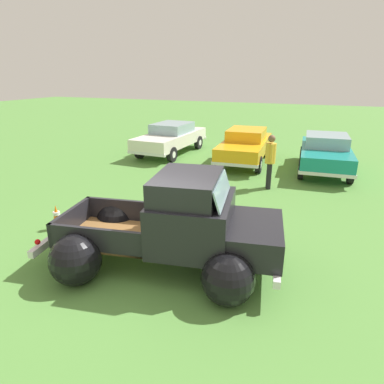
{
  "coord_description": "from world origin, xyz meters",
  "views": [
    {
      "loc": [
        2.82,
        -5.33,
        3.66
      ],
      "look_at": [
        0.0,
        1.66,
        1.0
      ],
      "focal_mm": 31.41,
      "sensor_mm": 36.0,
      "label": 1
    }
  ],
  "objects_px": {
    "show_car_2": "(325,152)",
    "lane_cone_1": "(160,202)",
    "show_car_1": "(245,145)",
    "lane_cone_0": "(57,217)",
    "show_car_0": "(171,137)",
    "vintage_pickup_truck": "(180,231)",
    "spectator_0": "(270,158)"
  },
  "relations": [
    {
      "from": "vintage_pickup_truck",
      "to": "show_car_0",
      "type": "xyz_separation_m",
      "value": [
        -4.5,
        9.11,
        0.03
      ]
    },
    {
      "from": "lane_cone_1",
      "to": "spectator_0",
      "type": "bearing_deg",
      "value": 53.38
    },
    {
      "from": "vintage_pickup_truck",
      "to": "lane_cone_0",
      "type": "xyz_separation_m",
      "value": [
        -3.5,
        0.4,
        -0.45
      ]
    },
    {
      "from": "spectator_0",
      "to": "lane_cone_0",
      "type": "distance_m",
      "value": 6.73
    },
    {
      "from": "show_car_1",
      "to": "spectator_0",
      "type": "xyz_separation_m",
      "value": [
        1.57,
        -3.15,
        0.25
      ]
    },
    {
      "from": "show_car_2",
      "to": "lane_cone_1",
      "type": "relative_size",
      "value": 7.03
    },
    {
      "from": "show_car_0",
      "to": "show_car_1",
      "type": "relative_size",
      "value": 1.02
    },
    {
      "from": "show_car_1",
      "to": "lane_cone_0",
      "type": "bearing_deg",
      "value": -21.69
    },
    {
      "from": "show_car_0",
      "to": "show_car_1",
      "type": "bearing_deg",
      "value": 85.42
    },
    {
      "from": "vintage_pickup_truck",
      "to": "show_car_0",
      "type": "height_order",
      "value": "vintage_pickup_truck"
    },
    {
      "from": "vintage_pickup_truck",
      "to": "show_car_2",
      "type": "xyz_separation_m",
      "value": [
        2.45,
        8.49,
        0.02
      ]
    },
    {
      "from": "show_car_0",
      "to": "vintage_pickup_truck",
      "type": "bearing_deg",
      "value": 28.34
    },
    {
      "from": "show_car_1",
      "to": "vintage_pickup_truck",
      "type": "bearing_deg",
      "value": 1.64
    },
    {
      "from": "show_car_0",
      "to": "spectator_0",
      "type": "bearing_deg",
      "value": 58.0
    },
    {
      "from": "vintage_pickup_truck",
      "to": "show_car_0",
      "type": "distance_m",
      "value": 10.16
    },
    {
      "from": "show_car_0",
      "to": "lane_cone_0",
      "type": "bearing_deg",
      "value": 8.6
    },
    {
      "from": "spectator_0",
      "to": "show_car_0",
      "type": "bearing_deg",
      "value": -49.68
    },
    {
      "from": "vintage_pickup_truck",
      "to": "show_car_1",
      "type": "xyz_separation_m",
      "value": [
        -0.77,
        8.67,
        0.02
      ]
    },
    {
      "from": "lane_cone_0",
      "to": "lane_cone_1",
      "type": "bearing_deg",
      "value": 44.87
    },
    {
      "from": "vintage_pickup_truck",
      "to": "lane_cone_0",
      "type": "height_order",
      "value": "vintage_pickup_truck"
    },
    {
      "from": "lane_cone_1",
      "to": "show_car_2",
      "type": "bearing_deg",
      "value": 56.8
    },
    {
      "from": "show_car_0",
      "to": "spectator_0",
      "type": "relative_size",
      "value": 2.61
    },
    {
      "from": "show_car_1",
      "to": "lane_cone_0",
      "type": "xyz_separation_m",
      "value": [
        -2.73,
        -8.27,
        -0.47
      ]
    },
    {
      "from": "show_car_1",
      "to": "spectator_0",
      "type": "distance_m",
      "value": 3.52
    },
    {
      "from": "lane_cone_0",
      "to": "show_car_1",
      "type": "bearing_deg",
      "value": 71.73
    },
    {
      "from": "show_car_0",
      "to": "lane_cone_1",
      "type": "xyz_separation_m",
      "value": [
        2.88,
        -6.84,
        -0.47
      ]
    },
    {
      "from": "vintage_pickup_truck",
      "to": "spectator_0",
      "type": "bearing_deg",
      "value": 72.11
    },
    {
      "from": "show_car_1",
      "to": "lane_cone_0",
      "type": "distance_m",
      "value": 8.73
    },
    {
      "from": "vintage_pickup_truck",
      "to": "show_car_0",
      "type": "bearing_deg",
      "value": 106.64
    },
    {
      "from": "spectator_0",
      "to": "lane_cone_1",
      "type": "relative_size",
      "value": 2.86
    },
    {
      "from": "show_car_1",
      "to": "show_car_2",
      "type": "bearing_deg",
      "value": 83.41
    },
    {
      "from": "show_car_1",
      "to": "lane_cone_1",
      "type": "distance_m",
      "value": 6.48
    }
  ]
}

